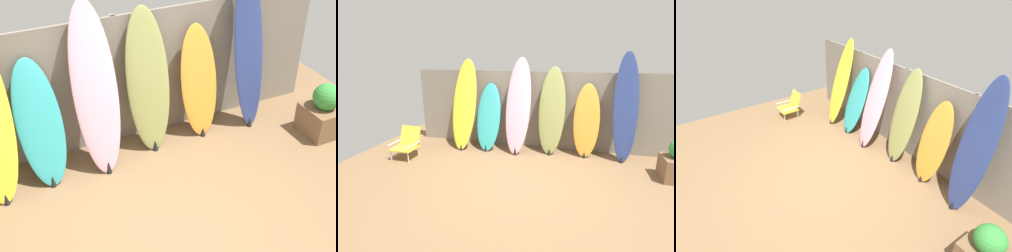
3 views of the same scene
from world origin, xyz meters
The scene contains 8 objects.
ground centered at (0.00, 0.00, 0.00)m, with size 7.68×7.68×0.00m, color brown.
fence_back centered at (0.00, 2.01, 0.90)m, with size 6.08×0.11×1.80m.
surfboard_teal_1 centered at (-1.12, 1.63, 0.75)m, with size 0.58×0.66×1.53m.
surfboard_pink_2 centered at (-0.41, 1.60, 1.05)m, with size 0.59×0.71×2.13m.
surfboard_olive_3 centered at (0.33, 1.71, 0.95)m, with size 0.60×0.51×1.93m.
surfboard_orange_4 centered at (1.08, 1.71, 0.78)m, with size 0.55×0.42×1.58m.
surfboard_navy_5 centered at (1.82, 1.66, 1.12)m, with size 0.55×0.53×2.25m.
planter_box centered at (2.65, 0.90, 0.33)m, with size 0.53×0.54×0.78m.
Camera 1 is at (-1.70, -3.20, 3.87)m, focal length 50.00 mm.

